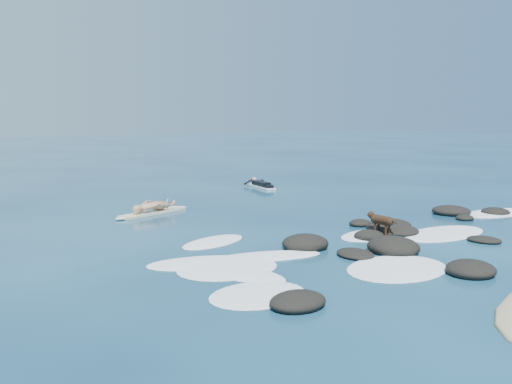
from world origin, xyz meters
TOP-DOWN VIEW (x-y plane):
  - ground at (0.00, 0.00)m, footprint 160.00×160.00m
  - reef_rocks at (0.81, -2.02)m, footprint 14.41×7.15m
  - breaking_foam at (-2.21, -1.48)m, footprint 15.69×7.13m
  - standing_surfer_rig at (-4.26, 6.60)m, footprint 3.34×1.45m
  - paddling_surfer_rig at (3.31, 10.56)m, footprint 1.14×2.55m
  - dog at (-0.12, -0.80)m, footprint 0.34×1.17m

SIDE VIEW (x-z plane):
  - ground at x=0.00m, z-range 0.00..0.00m
  - breaking_foam at x=-2.21m, z-range -0.05..0.07m
  - reef_rocks at x=0.81m, z-range -0.17..0.37m
  - paddling_surfer_rig at x=3.31m, z-range -0.07..0.37m
  - dog at x=-0.12m, z-range 0.12..0.86m
  - standing_surfer_rig at x=-4.26m, z-range -0.21..1.74m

